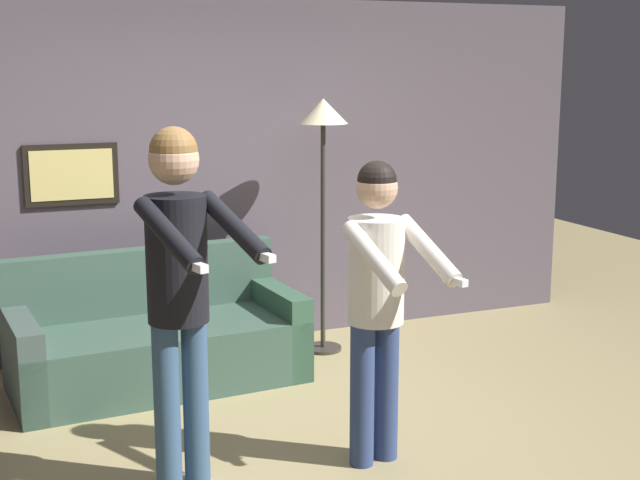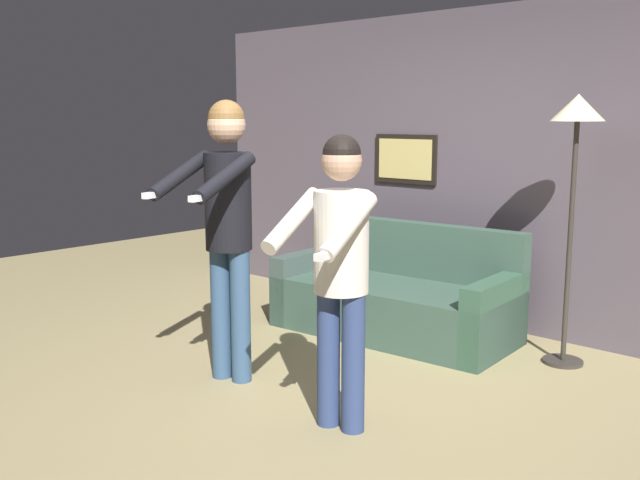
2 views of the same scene
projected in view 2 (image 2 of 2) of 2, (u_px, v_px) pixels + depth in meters
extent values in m
plane|color=#998A5D|center=(318.00, 405.00, 4.32)|extent=(12.00, 12.00, 0.00)
cube|color=#574E58|center=(504.00, 171.00, 5.72)|extent=(6.40, 0.06, 2.60)
cube|color=black|center=(406.00, 159.00, 6.30)|extent=(0.64, 0.02, 0.43)
cube|color=#DAC571|center=(405.00, 159.00, 6.29)|extent=(0.56, 0.01, 0.35)
cube|color=#375144|center=(393.00, 309.00, 5.70)|extent=(1.96, 0.98, 0.42)
cube|color=#375144|center=(417.00, 249.00, 5.90)|extent=(1.91, 0.28, 0.45)
cube|color=#3E4E49|center=(309.00, 284.00, 6.22)|extent=(0.22, 0.86, 0.58)
cube|color=#325440|center=(495.00, 318.00, 5.16)|extent=(0.22, 0.86, 0.58)
cylinder|color=#332D28|center=(563.00, 361.00, 5.06)|extent=(0.28, 0.28, 0.02)
cylinder|color=#332D28|center=(570.00, 244.00, 4.92)|extent=(0.04, 0.04, 1.67)
cone|color=#F9EAB7|center=(578.00, 108.00, 4.76)|extent=(0.36, 0.36, 0.18)
cylinder|color=#314D6F|center=(221.00, 313.00, 4.73)|extent=(0.13, 0.13, 0.88)
cylinder|color=#314D6F|center=(241.00, 316.00, 4.65)|extent=(0.13, 0.13, 0.88)
cylinder|color=black|center=(228.00, 201.00, 4.56)|extent=(0.30, 0.30, 0.62)
sphere|color=tan|center=(226.00, 125.00, 4.48)|extent=(0.24, 0.24, 0.24)
sphere|color=brown|center=(226.00, 118.00, 4.47)|extent=(0.23, 0.23, 0.23)
cylinder|color=black|center=(180.00, 175.00, 4.39)|extent=(0.22, 0.55, 0.28)
cube|color=white|center=(153.00, 195.00, 4.18)|extent=(0.07, 0.16, 0.04)
cylinder|color=black|center=(225.00, 177.00, 4.23)|extent=(0.22, 0.55, 0.28)
cube|color=white|center=(199.00, 198.00, 4.02)|extent=(0.07, 0.16, 0.04)
cylinder|color=navy|center=(328.00, 358.00, 4.00)|extent=(0.13, 0.13, 0.78)
cylinder|color=navy|center=(353.00, 363.00, 3.91)|extent=(0.13, 0.13, 0.78)
cylinder|color=silver|center=(341.00, 242.00, 3.84)|extent=(0.30, 0.30, 0.56)
sphere|color=tan|center=(342.00, 161.00, 3.76)|extent=(0.22, 0.22, 0.22)
sphere|color=black|center=(342.00, 154.00, 3.76)|extent=(0.20, 0.20, 0.20)
cylinder|color=silver|center=(292.00, 220.00, 3.73)|extent=(0.17, 0.48, 0.31)
cylinder|color=silver|center=(348.00, 226.00, 3.55)|extent=(0.17, 0.48, 0.31)
cube|color=white|center=(325.00, 255.00, 3.39)|extent=(0.06, 0.15, 0.04)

